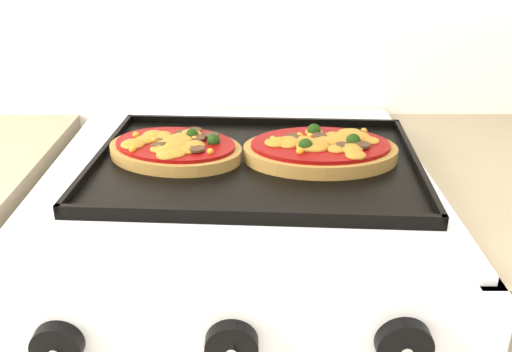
{
  "coord_description": "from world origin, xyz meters",
  "views": [
    {
      "loc": [
        0.05,
        0.9,
        1.27
      ],
      "look_at": [
        0.06,
        1.66,
        0.92
      ],
      "focal_mm": 40.0,
      "sensor_mm": 36.0,
      "label": 1
    }
  ],
  "objects": [
    {
      "name": "knob_right",
      "position": [
        0.21,
        1.37,
        0.85
      ],
      "size": [
        0.06,
        0.02,
        0.06
      ],
      "primitive_type": "cylinder",
      "rotation": [
        1.57,
        0.0,
        0.0
      ],
      "color": "black",
      "rests_on": "control_panel"
    },
    {
      "name": "pizza_right",
      "position": [
        0.16,
        1.72,
        0.94
      ],
      "size": [
        0.24,
        0.17,
        0.04
      ],
      "primitive_type": null,
      "rotation": [
        0.0,
        0.0,
        -0.01
      ],
      "color": "#A67B39",
      "rests_on": "baking_tray"
    },
    {
      "name": "control_panel",
      "position": [
        0.03,
        1.39,
        0.85
      ],
      "size": [
        0.6,
        0.02,
        0.09
      ],
      "primitive_type": "cube",
      "color": "white",
      "rests_on": "stove"
    },
    {
      "name": "baking_tray",
      "position": [
        0.06,
        1.71,
        0.92
      ],
      "size": [
        0.52,
        0.4,
        0.02
      ],
      "primitive_type": "cube",
      "rotation": [
        0.0,
        0.0,
        -0.06
      ],
      "color": "black",
      "rests_on": "stove"
    },
    {
      "name": "knob_center",
      "position": [
        0.03,
        1.37,
        0.85
      ],
      "size": [
        0.06,
        0.02,
        0.06
      ],
      "primitive_type": "cylinder",
      "rotation": [
        1.57,
        0.0,
        0.0
      ],
      "color": "black",
      "rests_on": "control_panel"
    },
    {
      "name": "knob_left",
      "position": [
        -0.15,
        1.37,
        0.85
      ],
      "size": [
        0.05,
        0.02,
        0.05
      ],
      "primitive_type": "cylinder",
      "rotation": [
        1.57,
        0.0,
        0.0
      ],
      "color": "black",
      "rests_on": "control_panel"
    },
    {
      "name": "pizza_left",
      "position": [
        -0.07,
        1.73,
        0.94
      ],
      "size": [
        0.25,
        0.21,
        0.03
      ],
      "primitive_type": null,
      "rotation": [
        0.0,
        0.0,
        -0.3
      ],
      "color": "#A67B39",
      "rests_on": "baking_tray"
    }
  ]
}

